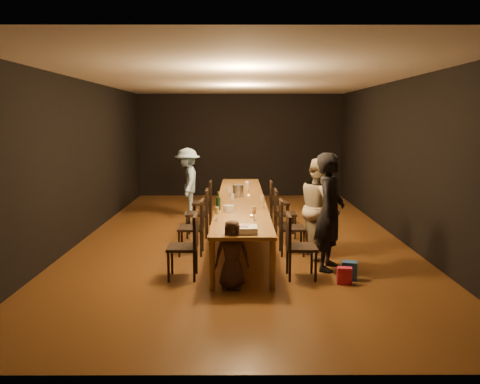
{
  "coord_description": "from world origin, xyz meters",
  "views": [
    {
      "loc": [
        -0.05,
        -8.87,
        2.26
      ],
      "look_at": [
        -0.02,
        -0.78,
        1.0
      ],
      "focal_mm": 35.0,
      "sensor_mm": 36.0,
      "label": 1
    }
  ],
  "objects_px": {
    "chair_right_0": "(301,246)",
    "ice_bucket": "(238,191)",
    "chair_right_1": "(292,227)",
    "chair_left_1": "(191,227)",
    "birthday_cake": "(243,229)",
    "woman_tan": "(320,207)",
    "chair_left_2": "(197,213)",
    "chair_left_3": "(202,202)",
    "chair_left_0": "(183,246)",
    "plate_stack": "(229,208)",
    "woman_birthday": "(330,212)",
    "chair_right_3": "(280,202)",
    "man_blue": "(188,181)",
    "table": "(241,201)",
    "champagne_bottle": "(218,201)",
    "chair_right_2": "(285,213)",
    "child": "(232,254)"
  },
  "relations": [
    {
      "from": "chair_left_1",
      "to": "chair_right_0",
      "type": "bearing_deg",
      "value": -125.22
    },
    {
      "from": "table",
      "to": "chair_right_0",
      "type": "bearing_deg",
      "value": -70.5
    },
    {
      "from": "chair_right_0",
      "to": "birthday_cake",
      "type": "distance_m",
      "value": 0.96
    },
    {
      "from": "chair_right_3",
      "to": "ice_bucket",
      "type": "bearing_deg",
      "value": -43.77
    },
    {
      "from": "chair_left_1",
      "to": "child",
      "type": "relative_size",
      "value": 0.99
    },
    {
      "from": "chair_left_2",
      "to": "chair_left_0",
      "type": "bearing_deg",
      "value": -180.0
    },
    {
      "from": "chair_left_2",
      "to": "ice_bucket",
      "type": "height_order",
      "value": "ice_bucket"
    },
    {
      "from": "table",
      "to": "woman_birthday",
      "type": "bearing_deg",
      "value": -56.52
    },
    {
      "from": "birthday_cake",
      "to": "woman_tan",
      "type": "bearing_deg",
      "value": 47.31
    },
    {
      "from": "woman_tan",
      "to": "chair_left_3",
      "type": "bearing_deg",
      "value": 36.63
    },
    {
      "from": "man_blue",
      "to": "plate_stack",
      "type": "height_order",
      "value": "man_blue"
    },
    {
      "from": "birthday_cake",
      "to": "champagne_bottle",
      "type": "xyz_separation_m",
      "value": [
        -0.4,
        1.61,
        0.11
      ]
    },
    {
      "from": "table",
      "to": "chair_left_2",
      "type": "xyz_separation_m",
      "value": [
        -0.85,
        0.0,
        -0.24
      ]
    },
    {
      "from": "man_blue",
      "to": "chair_right_0",
      "type": "bearing_deg",
      "value": 17.67
    },
    {
      "from": "chair_right_3",
      "to": "chair_left_1",
      "type": "bearing_deg",
      "value": -35.31
    },
    {
      "from": "chair_right_3",
      "to": "woman_tan",
      "type": "xyz_separation_m",
      "value": [
        0.44,
        -2.5,
        0.36
      ]
    },
    {
      "from": "chair_right_0",
      "to": "chair_left_2",
      "type": "bearing_deg",
      "value": -144.69
    },
    {
      "from": "chair_right_2",
      "to": "birthday_cake",
      "type": "xyz_separation_m",
      "value": [
        -0.84,
        -2.74,
        0.33
      ]
    },
    {
      "from": "chair_right_3",
      "to": "chair_left_2",
      "type": "bearing_deg",
      "value": -54.78
    },
    {
      "from": "birthday_cake",
      "to": "table",
      "type": "bearing_deg",
      "value": 89.2
    },
    {
      "from": "chair_right_3",
      "to": "chair_left_2",
      "type": "distance_m",
      "value": 2.08
    },
    {
      "from": "chair_right_1",
      "to": "chair_right_0",
      "type": "bearing_deg",
      "value": -0.0
    },
    {
      "from": "chair_right_0",
      "to": "ice_bucket",
      "type": "distance_m",
      "value": 2.83
    },
    {
      "from": "ice_bucket",
      "to": "chair_left_1",
      "type": "bearing_deg",
      "value": -118.65
    },
    {
      "from": "woman_birthday",
      "to": "chair_right_3",
      "type": "bearing_deg",
      "value": 30.45
    },
    {
      "from": "chair_left_1",
      "to": "birthday_cake",
      "type": "xyz_separation_m",
      "value": [
        0.86,
        -1.54,
        0.33
      ]
    },
    {
      "from": "table",
      "to": "chair_left_1",
      "type": "bearing_deg",
      "value": -125.31
    },
    {
      "from": "chair_right_3",
      "to": "chair_left_3",
      "type": "height_order",
      "value": "same"
    },
    {
      "from": "chair_right_2",
      "to": "man_blue",
      "type": "relative_size",
      "value": 0.58
    },
    {
      "from": "chair_left_2",
      "to": "birthday_cake",
      "type": "bearing_deg",
      "value": -162.54
    },
    {
      "from": "child",
      "to": "chair_left_1",
      "type": "bearing_deg",
      "value": 115.48
    },
    {
      "from": "chair_left_0",
      "to": "birthday_cake",
      "type": "bearing_deg",
      "value": -111.5
    },
    {
      "from": "chair_right_0",
      "to": "chair_left_0",
      "type": "bearing_deg",
      "value": -90.0
    },
    {
      "from": "champagne_bottle",
      "to": "chair_left_2",
      "type": "bearing_deg",
      "value": 112.16
    },
    {
      "from": "table",
      "to": "chair_right_2",
      "type": "distance_m",
      "value": 0.88
    },
    {
      "from": "chair_left_0",
      "to": "chair_left_1",
      "type": "bearing_deg",
      "value": 0.0
    },
    {
      "from": "champagne_bottle",
      "to": "chair_left_3",
      "type": "bearing_deg",
      "value": 101.17
    },
    {
      "from": "chair_right_3",
      "to": "chair_left_0",
      "type": "height_order",
      "value": "same"
    },
    {
      "from": "chair_right_1",
      "to": "chair_left_2",
      "type": "height_order",
      "value": "same"
    },
    {
      "from": "chair_right_1",
      "to": "chair_left_1",
      "type": "relative_size",
      "value": 1.0
    },
    {
      "from": "woman_tan",
      "to": "man_blue",
      "type": "distance_m",
      "value": 4.31
    },
    {
      "from": "chair_right_3",
      "to": "man_blue",
      "type": "bearing_deg",
      "value": -114.78
    },
    {
      "from": "chair_right_2",
      "to": "woman_birthday",
      "type": "xyz_separation_m",
      "value": [
        0.47,
        -2.0,
        0.42
      ]
    },
    {
      "from": "chair_right_1",
      "to": "chair_left_3",
      "type": "height_order",
      "value": "same"
    },
    {
      "from": "chair_left_3",
      "to": "woman_birthday",
      "type": "height_order",
      "value": "woman_birthday"
    },
    {
      "from": "chair_right_0",
      "to": "chair_left_2",
      "type": "relative_size",
      "value": 1.0
    },
    {
      "from": "chair_right_1",
      "to": "chair_right_2",
      "type": "bearing_deg",
      "value": 180.0
    },
    {
      "from": "ice_bucket",
      "to": "chair_right_2",
      "type": "bearing_deg",
      "value": -15.76
    },
    {
      "from": "chair_right_1",
      "to": "plate_stack",
      "type": "distance_m",
      "value": 1.12
    },
    {
      "from": "chair_right_2",
      "to": "woman_tan",
      "type": "xyz_separation_m",
      "value": [
        0.44,
        -1.3,
        0.36
      ]
    }
  ]
}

